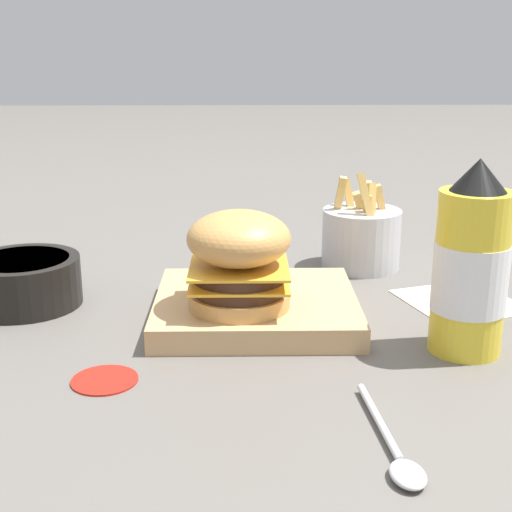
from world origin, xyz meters
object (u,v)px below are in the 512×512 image
object	(u,v)px
side_bowl	(24,280)
spoon	(397,455)
ketchup_bottle	(471,268)
burger	(239,259)
serving_board	(256,307)
fries_basket	(361,237)

from	to	relation	value
side_bowl	spoon	world-z (taller)	side_bowl
ketchup_bottle	spoon	distance (m)	0.26
burger	side_bowl	distance (m)	0.29
spoon	serving_board	bearing A→B (deg)	-165.96
ketchup_bottle	side_bowl	bearing A→B (deg)	164.09
side_bowl	ketchup_bottle	bearing A→B (deg)	-15.91
burger	spoon	size ratio (longest dim) A/B	0.71
burger	fries_basket	world-z (taller)	fries_basket
burger	spoon	distance (m)	0.31
fries_basket	burger	bearing A→B (deg)	-126.98
ketchup_bottle	fries_basket	size ratio (longest dim) A/B	1.43
side_bowl	spoon	distance (m)	0.54
burger	side_bowl	size ratio (longest dim) A/B	0.83
burger	fries_basket	xyz separation A→B (m)	(0.18, 0.24, -0.04)
fries_basket	serving_board	bearing A→B (deg)	-128.02
burger	ketchup_bottle	world-z (taller)	ketchup_bottle
burger	serving_board	bearing A→B (deg)	59.79
serving_board	fries_basket	distance (m)	0.26
ketchup_bottle	fries_basket	xyz separation A→B (m)	(-0.07, 0.30, -0.05)
ketchup_bottle	spoon	bearing A→B (deg)	-118.77
serving_board	spoon	distance (m)	0.33
serving_board	burger	xyz separation A→B (m)	(-0.02, -0.03, 0.07)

